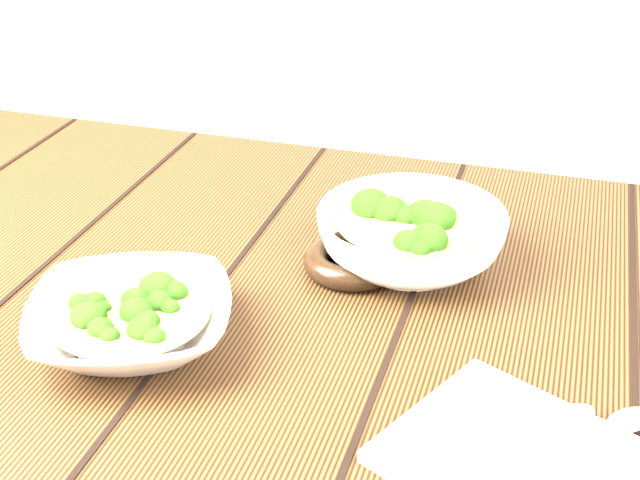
{
  "coord_description": "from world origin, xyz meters",
  "views": [
    {
      "loc": [
        0.31,
        -0.73,
        1.24
      ],
      "look_at": [
        0.08,
        0.05,
        0.8
      ],
      "focal_mm": 50.0,
      "sensor_mm": 36.0,
      "label": 1
    }
  ],
  "objects_px": {
    "napkin": "(524,462)",
    "soup_bowl_front": "(131,320)",
    "soup_bowl_back": "(411,236)",
    "trivet": "(353,261)",
    "table": "(239,384)"
  },
  "relations": [
    {
      "from": "napkin",
      "to": "soup_bowl_front",
      "type": "bearing_deg",
      "value": -164.41
    },
    {
      "from": "soup_bowl_back",
      "to": "trivet",
      "type": "height_order",
      "value": "soup_bowl_back"
    },
    {
      "from": "soup_bowl_front",
      "to": "soup_bowl_back",
      "type": "height_order",
      "value": "soup_bowl_back"
    },
    {
      "from": "napkin",
      "to": "trivet",
      "type": "bearing_deg",
      "value": 154.53
    },
    {
      "from": "soup_bowl_back",
      "to": "napkin",
      "type": "height_order",
      "value": "soup_bowl_back"
    },
    {
      "from": "table",
      "to": "napkin",
      "type": "height_order",
      "value": "napkin"
    },
    {
      "from": "soup_bowl_front",
      "to": "napkin",
      "type": "height_order",
      "value": "soup_bowl_front"
    },
    {
      "from": "trivet",
      "to": "soup_bowl_front",
      "type": "bearing_deg",
      "value": -131.11
    },
    {
      "from": "trivet",
      "to": "soup_bowl_back",
      "type": "bearing_deg",
      "value": 30.23
    },
    {
      "from": "table",
      "to": "trivet",
      "type": "xyz_separation_m",
      "value": [
        0.11,
        0.08,
        0.13
      ]
    },
    {
      "from": "table",
      "to": "soup_bowl_front",
      "type": "distance_m",
      "value": 0.19
    },
    {
      "from": "trivet",
      "to": "napkin",
      "type": "height_order",
      "value": "trivet"
    },
    {
      "from": "table",
      "to": "soup_bowl_back",
      "type": "height_order",
      "value": "soup_bowl_back"
    },
    {
      "from": "soup_bowl_front",
      "to": "napkin",
      "type": "bearing_deg",
      "value": -9.9
    },
    {
      "from": "trivet",
      "to": "napkin",
      "type": "relative_size",
      "value": 0.53
    }
  ]
}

